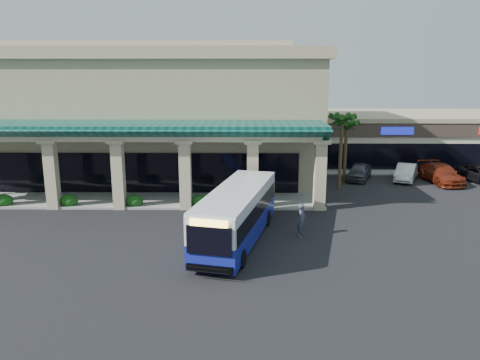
{
  "coord_description": "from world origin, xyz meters",
  "views": [
    {
      "loc": [
        1.04,
        -25.3,
        9.05
      ],
      "look_at": [
        0.67,
        4.4,
        2.2
      ],
      "focal_mm": 35.0,
      "sensor_mm": 36.0,
      "label": 1
    }
  ],
  "objects_px": {
    "car_white": "(406,172)",
    "car_red": "(441,174)",
    "car_silver": "(359,172)",
    "pedestrian": "(302,220)",
    "transit_bus": "(237,215)"
  },
  "relations": [
    {
      "from": "car_silver",
      "to": "car_red",
      "type": "xyz_separation_m",
      "value": [
        6.6,
        -1.01,
        0.07
      ]
    },
    {
      "from": "car_white",
      "to": "car_red",
      "type": "xyz_separation_m",
      "value": [
        2.67,
        -0.78,
        0.07
      ]
    },
    {
      "from": "car_silver",
      "to": "pedestrian",
      "type": "bearing_deg",
      "value": -91.47
    },
    {
      "from": "car_silver",
      "to": "car_red",
      "type": "relative_size",
      "value": 0.78
    },
    {
      "from": "pedestrian",
      "to": "car_white",
      "type": "relative_size",
      "value": 0.44
    },
    {
      "from": "pedestrian",
      "to": "car_red",
      "type": "bearing_deg",
      "value": -23.86
    },
    {
      "from": "car_silver",
      "to": "car_white",
      "type": "bearing_deg",
      "value": 19.82
    },
    {
      "from": "transit_bus",
      "to": "car_red",
      "type": "distance_m",
      "value": 22.02
    },
    {
      "from": "transit_bus",
      "to": "pedestrian",
      "type": "relative_size",
      "value": 5.48
    },
    {
      "from": "pedestrian",
      "to": "car_silver",
      "type": "distance_m",
      "value": 15.85
    },
    {
      "from": "car_silver",
      "to": "car_red",
      "type": "distance_m",
      "value": 6.68
    },
    {
      "from": "car_red",
      "to": "transit_bus",
      "type": "bearing_deg",
      "value": -144.36
    },
    {
      "from": "pedestrian",
      "to": "car_red",
      "type": "relative_size",
      "value": 0.36
    },
    {
      "from": "car_white",
      "to": "car_silver",
      "type": "bearing_deg",
      "value": -158.68
    },
    {
      "from": "transit_bus",
      "to": "car_silver",
      "type": "distance_m",
      "value": 18.33
    }
  ]
}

